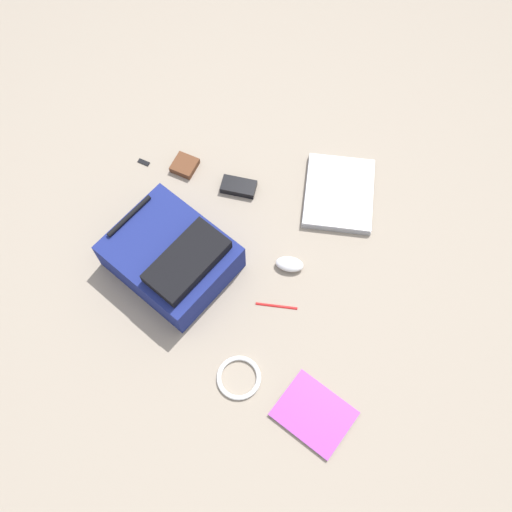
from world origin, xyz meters
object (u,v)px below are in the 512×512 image
object	(u,v)px
computer_mouse	(290,264)
power_brick	(239,187)
cable_coil	(239,378)
pen_black	(277,306)
backpack	(172,257)
book_red	(314,414)
laptop	(339,193)
usb_stick	(144,162)
earbud_pouch	(185,165)

from	to	relation	value
computer_mouse	power_brick	distance (m)	0.37
cable_coil	pen_black	xyz separation A→B (m)	(0.28, -0.02, -0.00)
backpack	cable_coil	distance (m)	0.48
book_red	cable_coil	size ratio (longest dim) A/B	1.85
cable_coil	backpack	bearing A→B (deg)	52.28
backpack	book_red	bearing A→B (deg)	-115.26
laptop	pen_black	xyz separation A→B (m)	(-0.51, 0.06, -0.01)
power_brick	usb_stick	bearing A→B (deg)	94.66
backpack	book_red	world-z (taller)	backpack
book_red	computer_mouse	size ratio (longest dim) A/B	2.74
backpack	power_brick	world-z (taller)	backpack
computer_mouse	earbud_pouch	size ratio (longest dim) A/B	1.13
cable_coil	earbud_pouch	xyz separation A→B (m)	(0.68, 0.52, 0.01)
computer_mouse	book_red	bearing A→B (deg)	-162.36
earbud_pouch	usb_stick	size ratio (longest dim) A/B	1.86
computer_mouse	earbud_pouch	world-z (taller)	computer_mouse
book_red	usb_stick	size ratio (longest dim) A/B	5.79
pen_black	usb_stick	size ratio (longest dim) A/B	3.09
backpack	usb_stick	size ratio (longest dim) A/B	10.25
computer_mouse	pen_black	size ratio (longest dim) A/B	0.68
pen_black	usb_stick	bearing A→B (deg)	62.96
backpack	earbud_pouch	world-z (taller)	backpack
laptop	power_brick	distance (m)	0.38
power_brick	usb_stick	size ratio (longest dim) A/B	2.78
backpack	pen_black	xyz separation A→B (m)	(-0.00, -0.40, -0.07)
backpack	earbud_pouch	size ratio (longest dim) A/B	5.50
laptop	earbud_pouch	size ratio (longest dim) A/B	4.18
computer_mouse	backpack	bearing A→B (deg)	100.06
laptop	cable_coil	size ratio (longest dim) A/B	2.49
laptop	book_red	size ratio (longest dim) A/B	1.35
usb_stick	pen_black	bearing A→B (deg)	-117.04
book_red	cable_coil	distance (m)	0.27
earbud_pouch	cable_coil	bearing A→B (deg)	-142.85
backpack	usb_stick	distance (m)	0.47
pen_black	earbud_pouch	world-z (taller)	earbud_pouch
cable_coil	earbud_pouch	bearing A→B (deg)	37.15
backpack	power_brick	xyz separation A→B (m)	(0.38, -0.09, -0.06)
backpack	computer_mouse	bearing A→B (deg)	-67.99
usb_stick	computer_mouse	bearing A→B (deg)	-106.10
laptop	earbud_pouch	world-z (taller)	laptop
laptop	book_red	distance (m)	0.83
power_brick	book_red	bearing A→B (deg)	-141.06
book_red	pen_black	distance (m)	0.39
earbud_pouch	book_red	bearing A→B (deg)	-131.53
usb_stick	backpack	bearing A→B (deg)	-139.28
backpack	cable_coil	world-z (taller)	backpack
backpack	laptop	xyz separation A→B (m)	(0.50, -0.45, -0.06)
cable_coil	earbud_pouch	world-z (taller)	earbud_pouch
book_red	power_brick	bearing A→B (deg)	38.94
pen_black	computer_mouse	bearing A→B (deg)	4.60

